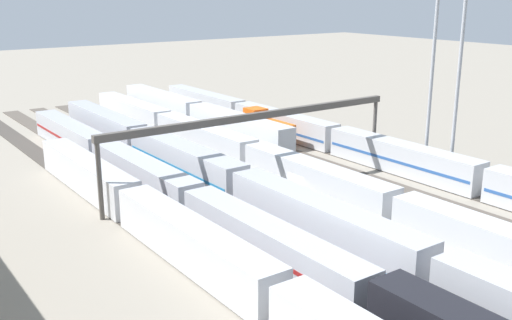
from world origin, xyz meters
TOP-DOWN VIEW (x-y plane):
  - ground_plane at (0.00, 0.00)m, footprint 400.00×400.00m
  - track_bed_0 at (0.00, -17.50)m, footprint 140.00×2.80m
  - track_bed_1 at (0.00, -12.50)m, footprint 140.00×2.80m
  - track_bed_2 at (0.00, -7.50)m, footprint 140.00×2.80m
  - track_bed_3 at (0.00, -2.50)m, footprint 140.00×2.80m
  - track_bed_4 at (0.00, 2.50)m, footprint 140.00×2.80m
  - track_bed_5 at (0.00, 7.50)m, footprint 140.00×2.80m
  - track_bed_6 at (0.00, 12.50)m, footprint 140.00×2.80m
  - track_bed_7 at (0.00, 17.50)m, footprint 140.00×2.80m
  - train_on_track_1 at (21.18, -12.50)m, footprint 10.00×3.00m
  - train_on_track_7 at (-8.85, 17.50)m, footprint 71.40×3.00m
  - train_on_track_5 at (-1.62, 7.50)m, footprint 95.60×3.06m
  - train_on_track_3 at (10.67, -2.50)m, footprint 95.60×3.00m
  - train_on_track_2 at (33.41, -7.50)m, footprint 47.20×3.00m
  - train_on_track_0 at (1.27, -17.50)m, footprint 114.80×3.06m
  - train_on_track_6 at (1.46, 12.50)m, footprint 90.60×3.06m
  - light_mast_0 at (-6.21, -20.39)m, footprint 2.80×0.70m
  - light_mast_2 at (-2.30, -20.44)m, footprint 2.80×0.70m
  - signal_gantry at (5.90, 0.00)m, footprint 0.70×40.00m

SIDE VIEW (x-z plane):
  - ground_plane at x=0.00m, z-range 0.00..0.00m
  - track_bed_0 at x=0.00m, z-range 0.00..0.12m
  - track_bed_1 at x=0.00m, z-range 0.00..0.12m
  - track_bed_2 at x=0.00m, z-range 0.00..0.12m
  - track_bed_3 at x=0.00m, z-range 0.00..0.12m
  - track_bed_4 at x=0.00m, z-range 0.00..0.12m
  - track_bed_5 at x=0.00m, z-range 0.00..0.12m
  - track_bed_6 at x=0.00m, z-range 0.00..0.12m
  - track_bed_7 at x=0.00m, z-range 0.00..0.12m
  - train_on_track_3 at x=10.67m, z-range 0.12..3.92m
  - train_on_track_7 at x=-8.85m, z-range 0.12..3.92m
  - train_on_track_0 at x=1.27m, z-range -0.15..4.25m
  - train_on_track_6 at x=1.46m, z-range -0.13..4.27m
  - train_on_track_1 at x=21.18m, z-range -0.34..4.66m
  - train_on_track_5 at x=-1.62m, z-range 0.10..5.10m
  - train_on_track_2 at x=33.41m, z-range 0.12..5.12m
  - signal_gantry at x=5.90m, z-range 3.33..12.13m
  - light_mast_2 at x=-2.30m, z-range 3.76..31.69m
  - light_mast_0 at x=-6.21m, z-range 3.95..36.49m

